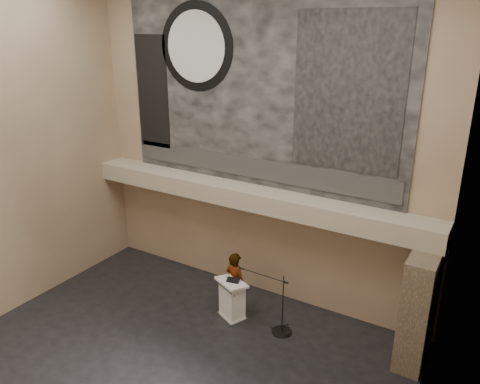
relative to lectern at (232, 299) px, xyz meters
The scene contains 19 objects.
floor 2.43m from the lectern, 96.70° to the right, with size 10.00×10.00×0.00m, color black.
wall_back 4.06m from the lectern, 99.50° to the left, with size 10.00×0.02×8.50m, color #886F56.
wall_left 6.86m from the lectern, 156.00° to the right, with size 0.02×8.00×8.50m, color #886F56.
wall_right 6.44m from the lectern, 26.44° to the right, with size 0.02×8.00×8.50m, color #886F56.
soffit 2.72m from the lectern, 102.45° to the left, with size 10.00×0.80×0.50m, color tan.
sprinkler_left 3.07m from the lectern, 147.39° to the left, with size 0.04×0.04×0.06m, color #B2893D.
sprinkler_right 2.93m from the lectern, 36.47° to the left, with size 0.04×0.04×0.06m, color #B2893D.
banner 5.40m from the lectern, 99.67° to the left, with size 8.00×0.05×5.00m, color black.
banner_text_strip 3.49m from the lectern, 99.91° to the left, with size 7.76×0.02×0.55m, color #2B2B2B.
banner_clock_rim 6.68m from the lectern, 142.72° to the left, with size 2.30×2.30×0.02m, color black.
banner_clock_face 6.67m from the lectern, 143.07° to the left, with size 1.84×1.84×0.02m, color silver.
banner_building_print 5.88m from the lectern, 36.65° to the left, with size 2.60×0.02×3.60m, color black.
banner_brick_print 6.29m from the lectern, 156.74° to the left, with size 1.10×0.02×3.20m, color black.
stone_pier 4.52m from the lectern, 10.37° to the left, with size 0.60×1.40×2.70m, color #453A2B.
lectern is the anchor object (origin of this frame).
binder 0.57m from the lectern, 55.86° to the left, with size 0.33×0.26×0.04m, color black.
papers 0.58m from the lectern, behind, with size 0.22×0.30×0.01m, color silver.
speaker_person 0.45m from the lectern, 105.93° to the left, with size 0.63×0.41×1.73m, color white.
mic_stand 1.39m from the lectern, ahead, with size 1.53×0.52×1.60m.
Camera 1 is at (5.87, -6.45, 7.29)m, focal length 35.00 mm.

